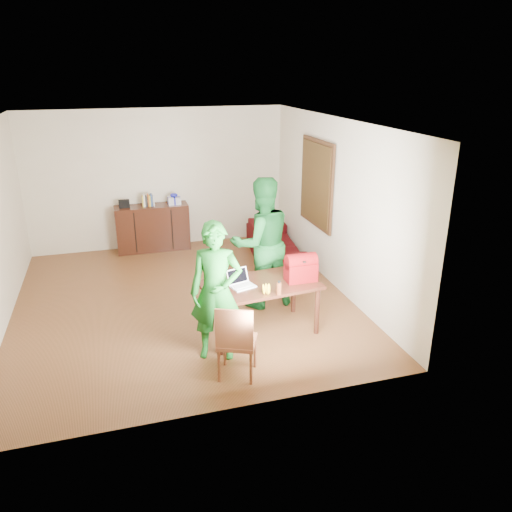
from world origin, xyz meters
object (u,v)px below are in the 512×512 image
object	(u,v)px
laptop	(243,284)
person_far	(261,243)
chair	(237,355)
bottle	(279,288)
red_bag	(301,270)
sofa	(276,244)
person_near	(216,292)
table	(260,289)

from	to	relation	value
laptop	person_far	bearing A→B (deg)	42.52
chair	laptop	world-z (taller)	chair
bottle	red_bag	size ratio (longest dim) A/B	0.46
laptop	sofa	distance (m)	2.97
laptop	sofa	xyz separation A→B (m)	(1.33, 2.61, -0.46)
red_bag	sofa	xyz separation A→B (m)	(0.53, 2.62, -0.56)
person_near	red_bag	distance (m)	1.29
bottle	sofa	size ratio (longest dim) A/B	0.09
table	laptop	bearing A→B (deg)	-175.41
table	person_far	bearing A→B (deg)	65.63
person_near	red_bag	xyz separation A→B (m)	(1.24, 0.37, -0.01)
table	bottle	bearing A→B (deg)	-78.95
person_near	red_bag	world-z (taller)	person_near
table	person_far	xyz separation A→B (m)	(0.27, 0.82, 0.35)
sofa	laptop	bearing A→B (deg)	159.90
laptop	red_bag	distance (m)	0.81
chair	person_near	xyz separation A→B (m)	(-0.12, 0.50, 0.60)
person_near	bottle	xyz separation A→B (m)	(0.81, 0.03, -0.06)
table	chair	bearing A→B (deg)	-127.52
table	bottle	distance (m)	0.46
person_near	sofa	world-z (taller)	person_near
table	red_bag	world-z (taller)	red_bag
table	laptop	xyz separation A→B (m)	(-0.25, -0.05, 0.13)
laptop	bottle	world-z (taller)	laptop
laptop	table	bearing A→B (deg)	-5.79
bottle	red_bag	bearing A→B (deg)	38.94
person_near	laptop	bearing A→B (deg)	59.23
bottle	sofa	xyz separation A→B (m)	(0.96, 2.96, -0.51)
person_far	red_bag	world-z (taller)	person_far
bottle	table	bearing A→B (deg)	107.33
bottle	sofa	world-z (taller)	bottle
table	red_bag	size ratio (longest dim) A/B	3.95
laptop	bottle	distance (m)	0.52
person_near	sofa	distance (m)	3.52
laptop	bottle	bearing A→B (deg)	-59.82
person_near	laptop	world-z (taller)	person_near
person_near	person_far	xyz separation A→B (m)	(0.95, 1.25, 0.11)
person_near	bottle	distance (m)	0.81
person_near	sofa	size ratio (longest dim) A/B	0.85
person_far	bottle	world-z (taller)	person_far
person_far	bottle	xyz separation A→B (m)	(-0.14, -1.22, -0.17)
table	person_far	world-z (taller)	person_far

